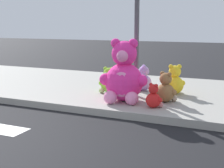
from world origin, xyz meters
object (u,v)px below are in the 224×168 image
object	(u,v)px
plush_lavender	(143,80)
plush_lime	(108,82)
plush_yellow	(174,82)
plush_red	(154,98)
sign_pole	(137,22)
plush_pink_large	(124,77)
plush_brown	(166,90)

from	to	relation	value
plush_lavender	plush_lime	bearing A→B (deg)	-142.42
plush_yellow	plush_red	world-z (taller)	plush_yellow
sign_pole	plush_pink_large	distance (m)	1.30
plush_brown	plush_lime	bearing A→B (deg)	166.86
sign_pole	plush_yellow	world-z (taller)	sign_pole
plush_pink_large	plush_yellow	world-z (taller)	plush_pink_large
sign_pole	plush_lime	size ratio (longest dim) A/B	5.08
plush_yellow	plush_brown	xyz separation A→B (m)	(0.02, -0.86, -0.02)
plush_lime	plush_brown	size ratio (longest dim) A/B	0.96
plush_brown	plush_red	xyz separation A→B (m)	(-0.10, -0.57, -0.07)
plush_yellow	plush_brown	bearing A→B (deg)	-88.81
plush_lime	plush_red	xyz separation A→B (m)	(1.43, -0.93, -0.05)
plush_lime	sign_pole	bearing A→B (deg)	-6.47
plush_lime	plush_red	distance (m)	1.71
plush_lavender	plush_brown	bearing A→B (deg)	-47.73
plush_pink_large	plush_red	bearing A→B (deg)	-18.80
plush_yellow	plush_red	bearing A→B (deg)	-93.16
sign_pole	plush_yellow	xyz separation A→B (m)	(0.76, 0.59, -1.41)
plush_brown	sign_pole	bearing A→B (deg)	160.81
plush_lime	plush_brown	xyz separation A→B (m)	(1.53, -0.36, 0.01)
plush_lime	plush_yellow	world-z (taller)	plush_yellow
sign_pole	plush_brown	world-z (taller)	sign_pole
sign_pole	plush_lavender	bearing A→B (deg)	93.48
plush_pink_large	plush_lavender	world-z (taller)	plush_pink_large
plush_red	sign_pole	bearing A→B (deg)	129.00
plush_pink_large	plush_brown	xyz separation A→B (m)	(0.85, 0.32, -0.28)
plush_lime	plush_yellow	size ratio (longest dim) A/B	0.88
sign_pole	plush_red	size ratio (longest dim) A/B	6.45
sign_pole	plush_lavender	xyz separation A→B (m)	(-0.04, 0.63, -1.44)
sign_pole	plush_red	distance (m)	1.85
plush_red	plush_lime	bearing A→B (deg)	146.99
sign_pole	plush_yellow	bearing A→B (deg)	37.76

